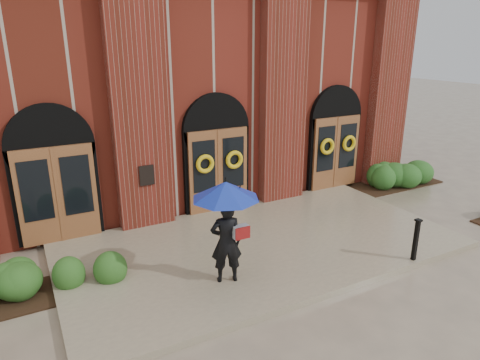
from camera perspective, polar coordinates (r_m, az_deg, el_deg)
ground at (r=11.15m, az=3.27°, el=-9.24°), size 90.00×90.00×0.00m
landing at (r=11.23m, az=2.88°, el=-8.59°), size 10.00×5.30×0.15m
church_building at (r=18.04m, az=-11.51°, el=12.69°), size 16.20×12.53×7.00m
man_with_umbrella at (r=8.86m, az=-1.87°, el=-4.40°), size 1.77×1.77×2.26m
metal_post at (r=10.92m, az=22.41°, el=-7.26°), size 0.15×0.15×1.04m
hedge_wall_left at (r=10.11m, az=-25.07°, el=-11.86°), size 2.81×1.12×0.72m
hedge_wall_right at (r=16.85m, az=20.01°, el=0.83°), size 3.21×1.28×0.82m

